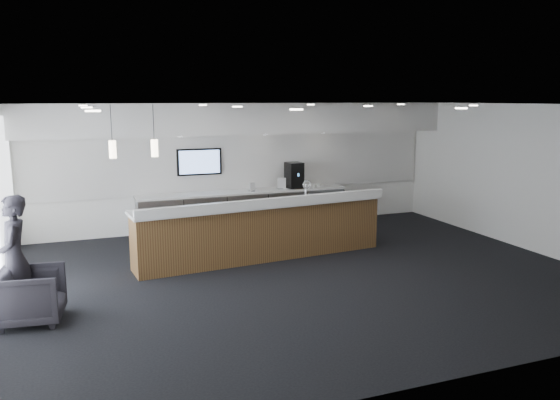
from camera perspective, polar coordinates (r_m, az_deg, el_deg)
name	(u,v)px	position (r m, az deg, el deg)	size (l,w,h in m)	color
ground	(304,275)	(9.85, 2.55, -7.79)	(10.00, 10.00, 0.00)	black
ceiling	(306,105)	(9.36, 2.70, 9.94)	(10.00, 8.00, 0.02)	black
back_wall	(239,166)	(13.22, -4.26, 3.57)	(10.00, 0.02, 3.00)	white
right_wall	(528,178)	(12.33, 24.50, 2.15)	(0.02, 8.00, 3.00)	white
soffit_bulkhead	(244,118)	(12.70, -3.75, 8.50)	(10.00, 0.90, 0.70)	silver
alcove_panel	(240,162)	(13.18, -4.23, 3.99)	(9.80, 0.06, 1.40)	silver
back_credenza	(244,210)	(13.04, -3.75, -1.07)	(5.06, 0.66, 0.95)	gray
wall_tv	(199,162)	(12.87, -8.43, 3.97)	(1.05, 0.08, 0.62)	black
pendant_left	(157,149)	(9.52, -12.76, 5.18)	(0.12, 0.12, 0.30)	#F7E3C0
pendant_right	(114,151)	(9.45, -16.98, 4.94)	(0.12, 0.12, 0.30)	#F7E3C0
ceiling_can_lights	(306,106)	(9.36, 2.70, 9.75)	(7.00, 5.00, 0.02)	white
service_counter	(262,230)	(10.69, -1.87, -3.11)	(5.12, 1.32, 1.49)	#4B2F19
coffee_machine	(294,175)	(13.31, 1.48, 2.60)	(0.39, 0.50, 0.63)	black
info_sign_left	(252,187)	(12.86, -2.91, 1.37)	(0.15, 0.02, 0.20)	silver
info_sign_right	(282,183)	(13.17, 0.18, 1.74)	(0.20, 0.02, 0.27)	silver
armchair	(32,296)	(8.47, -24.53, -9.09)	(0.83, 0.85, 0.77)	black
lounge_guest	(14,257)	(8.62, -26.00, -5.40)	(0.65, 0.43, 1.78)	black
cup_0	(319,185)	(13.48, 4.05, 1.55)	(0.10, 0.10, 0.10)	white
cup_1	(313,186)	(13.42, 3.50, 1.52)	(0.10, 0.10, 0.10)	white
cup_2	(308,186)	(13.37, 2.95, 1.49)	(0.10, 0.10, 0.10)	white
cup_3	(303,186)	(13.31, 2.40, 1.46)	(0.10, 0.10, 0.10)	white
cup_4	(298,186)	(13.26, 1.85, 1.42)	(0.10, 0.10, 0.10)	white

